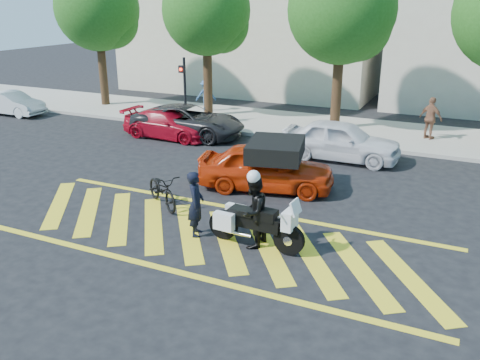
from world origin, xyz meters
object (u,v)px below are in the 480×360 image
at_px(parked_far_left, 12,103).
at_px(parked_mid_left, 188,121).
at_px(officer_bike, 196,204).
at_px(officer_moto, 253,212).
at_px(bicycle, 162,190).
at_px(red_convertible, 266,167).
at_px(parked_left, 168,124).
at_px(police_motorcycle, 254,223).
at_px(parked_mid_right, 341,140).

height_order(parked_far_left, parked_mid_left, parked_mid_left).
distance_m(officer_bike, officer_moto, 1.55).
bearing_deg(parked_mid_left, officer_moto, -144.81).
distance_m(bicycle, red_convertible, 3.36).
bearing_deg(parked_left, police_motorcycle, -135.34).
xyz_separation_m(officer_bike, police_motorcycle, (1.57, 0.05, -0.24)).
xyz_separation_m(red_convertible, parked_far_left, (-16.02, 4.57, -0.13)).
height_order(red_convertible, parked_mid_right, parked_mid_right).
distance_m(bicycle, police_motorcycle, 3.61).
height_order(red_convertible, parked_far_left, red_convertible).
height_order(police_motorcycle, parked_far_left, parked_far_left).
height_order(bicycle, parked_far_left, parked_far_left).
distance_m(bicycle, parked_mid_left, 7.88).
bearing_deg(officer_moto, officer_bike, -84.95).
bearing_deg(police_motorcycle, parked_left, 137.01).
distance_m(police_motorcycle, parked_far_left, 19.14).
bearing_deg(officer_moto, police_motorcycle, 101.59).
height_order(officer_bike, parked_mid_right, officer_bike).
xyz_separation_m(officer_bike, parked_mid_left, (-5.17, 8.39, -0.16)).
bearing_deg(officer_moto, parked_left, -133.06).
relative_size(officer_bike, parked_left, 0.42).
xyz_separation_m(bicycle, parked_mid_right, (3.51, 6.61, 0.24)).
relative_size(officer_bike, officer_moto, 0.95).
xyz_separation_m(officer_bike, parked_far_left, (-15.67, 8.36, -0.25)).
height_order(police_motorcycle, parked_mid_right, parked_mid_right).
xyz_separation_m(police_motorcycle, parked_far_left, (-17.24, 8.32, -0.01)).
height_order(officer_bike, parked_far_left, officer_bike).
bearing_deg(parked_mid_left, red_convertible, -133.44).
xyz_separation_m(red_convertible, parked_mid_right, (1.33, 4.07, 0.02)).
bearing_deg(parked_far_left, bicycle, -117.66).
bearing_deg(parked_left, parked_mid_right, -88.92).
xyz_separation_m(police_motorcycle, officer_moto, (-0.02, -0.00, 0.29)).
height_order(parked_far_left, parked_left, parked_far_left).
bearing_deg(bicycle, police_motorcycle, -74.36).
bearing_deg(police_motorcycle, red_convertible, 111.51).
distance_m(officer_bike, parked_far_left, 17.76).
height_order(police_motorcycle, parked_mid_left, parked_mid_left).
height_order(red_convertible, parked_left, red_convertible).
bearing_deg(police_motorcycle, parked_mid_left, 132.37).
relative_size(officer_moto, parked_mid_right, 0.41).
distance_m(police_motorcycle, parked_left, 10.79).
height_order(bicycle, parked_mid_right, parked_mid_right).
height_order(officer_moto, red_convertible, officer_moto).
bearing_deg(parked_far_left, red_convertible, -106.38).
xyz_separation_m(bicycle, officer_moto, (3.39, -1.21, 0.39)).
bearing_deg(police_motorcycle, bicycle, 163.92).
bearing_deg(officer_moto, parked_mid_left, -137.71).
relative_size(police_motorcycle, parked_mid_right, 0.58).
height_order(officer_moto, parked_mid_right, officer_moto).
bearing_deg(red_convertible, bicycle, 126.42).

